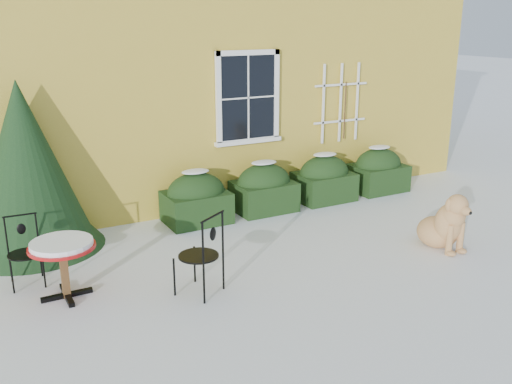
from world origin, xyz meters
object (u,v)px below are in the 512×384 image
patio_chair_near (202,254)px  patio_chair_far (25,251)px  bistro_table (62,251)px  dog (445,225)px  evergreen_shrub (27,183)px

patio_chair_near → patio_chair_far: patio_chair_near is taller
bistro_table → dog: 5.38m
patio_chair_far → dog: size_ratio=0.88×
evergreen_shrub → bistro_table: bearing=-86.9°
bistro_table → dog: (5.27, -1.07, -0.25)m
patio_chair_near → patio_chair_far: 2.31m
evergreen_shrub → patio_chair_far: (-0.26, -1.26, -0.56)m
evergreen_shrub → dog: (5.38, -2.97, -0.64)m
evergreen_shrub → bistro_table: size_ratio=3.13×
evergreen_shrub → bistro_table: 1.94m
dog → evergreen_shrub: bearing=153.4°
patio_chair_far → dog: patio_chair_far is taller
patio_chair_near → dog: bearing=141.4°
evergreen_shrub → patio_chair_near: (1.63, -2.60, -0.48)m
bistro_table → dog: size_ratio=0.78×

